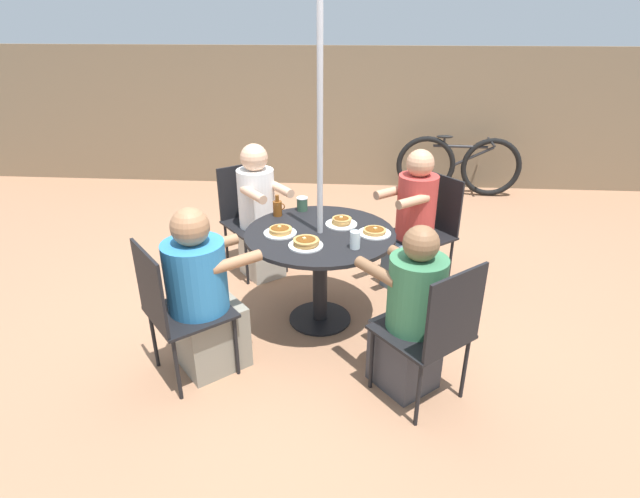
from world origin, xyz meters
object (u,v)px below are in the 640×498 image
(pancake_plate_d, at_px, (374,232))
(coffee_cup, at_px, (302,204))
(patio_table, at_px, (320,250))
(pancake_plate_c, at_px, (341,222))
(diner_east, at_px, (203,299))
(drinking_glass_a, at_px, (355,240))
(patio_chair_east, at_px, (174,306))
(syrup_bottle, at_px, (278,208))
(pancake_plate_a, at_px, (280,231))
(patio_chair_south, at_px, (435,328))
(diner_south, at_px, (411,317))
(diner_north, at_px, (259,216))
(diner_west, at_px, (413,226))
(patio_chair_north, at_px, (249,213))
(patio_chair_west, at_px, (428,225))
(pancake_plate_b, at_px, (306,243))
(bicycle, at_px, (458,166))

(pancake_plate_d, distance_m, coffee_cup, 0.68)
(patio_table, bearing_deg, pancake_plate_c, 45.44)
(diner_east, height_order, drinking_glass_a, diner_east)
(patio_chair_east, distance_m, syrup_bottle, 1.13)
(pancake_plate_a, bearing_deg, patio_chair_east, -129.42)
(patio_chair_south, relative_size, diner_south, 0.85)
(diner_north, xyz_separation_m, diner_west, (1.27, -0.13, 0.00))
(patio_chair_east, distance_m, drinking_glass_a, 1.18)
(patio_chair_north, bearing_deg, diner_north, 90.00)
(patio_chair_west, relative_size, pancake_plate_b, 4.02)
(pancake_plate_b, height_order, drinking_glass_a, drinking_glass_a)
(diner_south, relative_size, coffee_cup, 10.26)
(pancake_plate_d, bearing_deg, patio_table, 179.91)
(pancake_plate_c, bearing_deg, pancake_plate_a, -155.21)
(diner_west, relative_size, pancake_plate_b, 5.12)
(pancake_plate_c, bearing_deg, diner_north, 142.38)
(pancake_plate_b, height_order, pancake_plate_c, pancake_plate_c)
(pancake_plate_b, relative_size, syrup_bottle, 1.41)
(diner_east, bearing_deg, pancake_plate_a, 102.17)
(diner_east, distance_m, diner_south, 1.26)
(pancake_plate_d, bearing_deg, syrup_bottle, 157.90)
(patio_table, relative_size, coffee_cup, 10.06)
(patio_chair_east, bearing_deg, drinking_glass_a, 72.94)
(patio_chair_south, xyz_separation_m, diner_south, (-0.12, 0.14, -0.02))
(diner_east, xyz_separation_m, pancake_plate_c, (0.82, 0.73, 0.24))
(pancake_plate_b, xyz_separation_m, bicycle, (1.56, 3.22, -0.36))
(patio_chair_east, xyz_separation_m, syrup_bottle, (0.47, 0.99, 0.26))
(patio_table, distance_m, patio_chair_east, 1.08)
(patio_chair_east, xyz_separation_m, drinking_glass_a, (1.06, 0.47, 0.25))
(coffee_cup, bearing_deg, diner_north, 145.00)
(patio_chair_west, relative_size, diner_west, 0.78)
(coffee_cup, height_order, drinking_glass_a, drinking_glass_a)
(patio_chair_north, relative_size, bicycle, 0.60)
(patio_chair_east, bearing_deg, patio_table, 90.00)
(diner_south, xyz_separation_m, pancake_plate_c, (-0.44, 0.83, 0.24))
(diner_north, height_order, patio_chair_south, diner_north)
(patio_chair_east, relative_size, diner_west, 0.78)
(diner_north, distance_m, patio_chair_east, 1.42)
(diner_east, xyz_separation_m, drinking_glass_a, (0.92, 0.35, 0.27))
(diner_west, bearing_deg, pancake_plate_d, 111.15)
(patio_table, distance_m, pancake_plate_d, 0.40)
(bicycle, bearing_deg, pancake_plate_d, -107.33)
(diner_east, xyz_separation_m, pancake_plate_a, (0.40, 0.54, 0.23))
(patio_chair_north, height_order, pancake_plate_b, patio_chair_north)
(patio_chair_east, bearing_deg, syrup_bottle, 113.53)
(patio_table, bearing_deg, patio_chair_east, -139.00)
(diner_north, xyz_separation_m, diner_south, (1.15, -1.38, -0.05))
(patio_chair_east, height_order, diner_west, diner_west)
(drinking_glass_a, distance_m, bicycle, 3.47)
(pancake_plate_b, relative_size, bicycle, 0.15)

